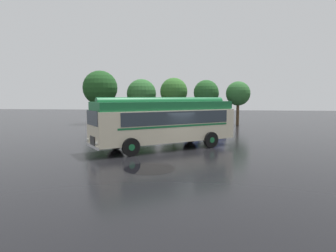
# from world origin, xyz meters

# --- Properties ---
(ground_plane) EXTENTS (120.00, 120.00, 0.00)m
(ground_plane) POSITION_xyz_m (0.00, 0.00, 0.00)
(ground_plane) COLOR black
(vintage_bus) EXTENTS (9.53, 8.02, 3.49)m
(vintage_bus) POSITION_xyz_m (-0.78, 0.13, 1.89)
(vintage_bus) COLOR beige
(vintage_bus) RESTS_ON ground
(car_near_left) EXTENTS (1.97, 4.21, 1.66)m
(car_near_left) POSITION_xyz_m (0.59, 12.45, 0.85)
(car_near_left) COLOR navy
(car_near_left) RESTS_ON ground
(car_mid_left) EXTENTS (2.00, 4.22, 1.66)m
(car_mid_left) POSITION_xyz_m (3.10, 11.49, 0.85)
(car_mid_left) COLOR navy
(car_mid_left) RESTS_ON ground
(tree_far_left) EXTENTS (4.51, 4.51, 6.94)m
(tree_far_left) POSITION_xyz_m (-11.79, 18.13, 4.66)
(tree_far_left) COLOR #4C3823
(tree_far_left) RESTS_ON ground
(tree_left_of_centre) EXTENTS (3.94, 3.94, 5.90)m
(tree_left_of_centre) POSITION_xyz_m (-6.60, 19.77, 3.92)
(tree_left_of_centre) COLOR #4C3823
(tree_left_of_centre) RESTS_ON ground
(tree_centre) EXTENTS (3.60, 3.60, 6.02)m
(tree_centre) POSITION_xyz_m (-2.10, 19.46, 4.15)
(tree_centre) COLOR #4C3823
(tree_centre) RESTS_ON ground
(tree_right_of_centre) EXTENTS (3.17, 3.14, 5.64)m
(tree_right_of_centre) POSITION_xyz_m (2.19, 18.18, 4.01)
(tree_right_of_centre) COLOR #4C3823
(tree_right_of_centre) RESTS_ON ground
(tree_far_right) EXTENTS (3.03, 3.03, 5.45)m
(tree_far_right) POSITION_xyz_m (5.95, 18.47, 3.95)
(tree_far_right) COLOR #4C3823
(tree_far_right) RESTS_ON ground
(puddle_patch) EXTENTS (2.53, 2.53, 0.01)m
(puddle_patch) POSITION_xyz_m (-0.81, -5.67, 0.00)
(puddle_patch) COLOR black
(puddle_patch) RESTS_ON ground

